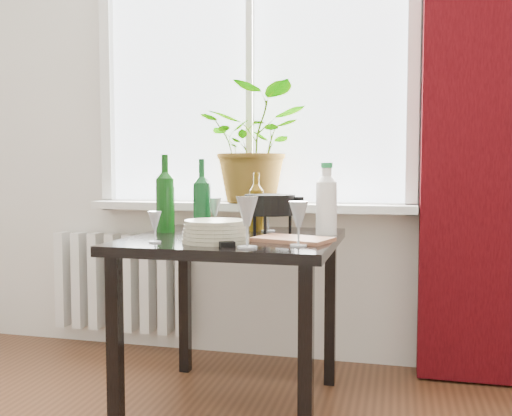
% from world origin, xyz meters
% --- Properties ---
extents(window, '(1.72, 0.08, 1.62)m').
position_xyz_m(window, '(0.00, 2.22, 1.60)').
color(window, white).
rests_on(window, ground).
extents(windowsill, '(1.72, 0.20, 0.04)m').
position_xyz_m(windowsill, '(0.00, 2.15, 0.82)').
color(windowsill, white).
rests_on(windowsill, ground).
extents(curtain, '(0.50, 0.12, 2.56)m').
position_xyz_m(curtain, '(1.12, 2.12, 1.30)').
color(curtain, '#330408').
rests_on(curtain, ground).
extents(radiator, '(0.80, 0.10, 0.55)m').
position_xyz_m(radiator, '(-0.75, 2.18, 0.38)').
color(radiator, white).
rests_on(radiator, ground).
extents(table, '(0.85, 0.85, 0.74)m').
position_xyz_m(table, '(0.10, 1.55, 0.65)').
color(table, black).
rests_on(table, ground).
extents(potted_plant, '(0.56, 0.49, 0.61)m').
position_xyz_m(potted_plant, '(0.05, 2.16, 1.15)').
color(potted_plant, '#2D7A20').
rests_on(potted_plant, windowsill).
extents(wine_bottle_left, '(0.08, 0.08, 0.35)m').
position_xyz_m(wine_bottle_left, '(-0.25, 1.63, 0.92)').
color(wine_bottle_left, '#0B3E0D').
rests_on(wine_bottle_left, table).
extents(wine_bottle_right, '(0.09, 0.09, 0.33)m').
position_xyz_m(wine_bottle_right, '(-0.07, 1.64, 0.90)').
color(wine_bottle_right, '#0D441A').
rests_on(wine_bottle_right, table).
extents(bottle_amber, '(0.08, 0.08, 0.27)m').
position_xyz_m(bottle_amber, '(0.14, 1.77, 0.88)').
color(bottle_amber, brown).
rests_on(bottle_amber, table).
extents(cleaning_bottle, '(0.11, 0.11, 0.32)m').
position_xyz_m(cleaning_bottle, '(0.47, 1.70, 0.90)').
color(cleaning_bottle, white).
rests_on(cleaning_bottle, table).
extents(wineglass_front_right, '(0.10, 0.10, 0.19)m').
position_xyz_m(wineglass_front_right, '(0.24, 1.22, 0.83)').
color(wineglass_front_right, '#B3B9C1').
rests_on(wineglass_front_right, table).
extents(wineglass_far_right, '(0.09, 0.09, 0.17)m').
position_xyz_m(wineglass_far_right, '(0.41, 1.31, 0.83)').
color(wineglass_far_right, silver).
rests_on(wineglass_far_right, table).
extents(wineglass_back_center, '(0.09, 0.09, 0.17)m').
position_xyz_m(wineglass_back_center, '(0.20, 1.76, 0.82)').
color(wineglass_back_center, silver).
rests_on(wineglass_back_center, table).
extents(wineglass_back_left, '(0.08, 0.08, 0.15)m').
position_xyz_m(wineglass_back_left, '(-0.06, 1.77, 0.82)').
color(wineglass_back_left, silver).
rests_on(wineglass_back_left, table).
extents(wineglass_front_left, '(0.06, 0.06, 0.12)m').
position_xyz_m(wineglass_front_left, '(-0.14, 1.28, 0.80)').
color(wineglass_front_left, silver).
rests_on(wineglass_front_left, table).
extents(plate_stack, '(0.32, 0.32, 0.08)m').
position_xyz_m(plate_stack, '(0.08, 1.35, 0.78)').
color(plate_stack, '#BDBA9D').
rests_on(plate_stack, table).
extents(fondue_pot, '(0.29, 0.27, 0.17)m').
position_xyz_m(fondue_pot, '(0.22, 1.68, 0.83)').
color(fondue_pot, black).
rests_on(fondue_pot, table).
extents(tv_remote, '(0.14, 0.19, 0.02)m').
position_xyz_m(tv_remote, '(0.13, 1.29, 0.75)').
color(tv_remote, black).
rests_on(tv_remote, table).
extents(cutting_board, '(0.33, 0.26, 0.02)m').
position_xyz_m(cutting_board, '(0.37, 1.45, 0.75)').
color(cutting_board, '#AA6C4C').
rests_on(cutting_board, table).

